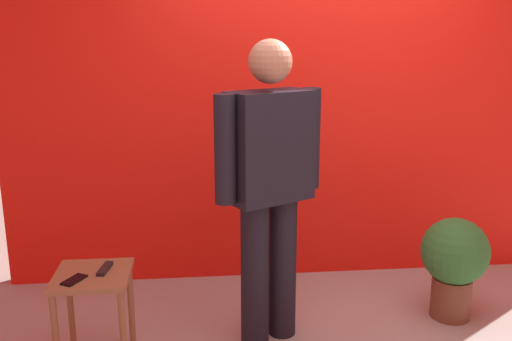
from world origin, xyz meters
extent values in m
cube|color=red|center=(0.00, 1.35, 1.41)|extent=(4.64, 0.12, 2.82)
cylinder|color=black|center=(-0.56, 0.31, 0.45)|extent=(0.23, 0.23, 0.90)
cylinder|color=black|center=(-0.38, 0.41, 0.45)|extent=(0.23, 0.23, 0.90)
cube|color=black|center=(-0.47, 0.36, 1.22)|extent=(0.55, 0.45, 0.64)
cube|color=red|center=(-0.53, 0.47, 1.25)|extent=(0.13, 0.08, 0.54)
cube|color=#384C99|center=(-0.53, 0.48, 1.23)|extent=(0.05, 0.03, 0.49)
cylinder|color=black|center=(-0.73, 0.22, 1.24)|extent=(0.16, 0.16, 0.61)
cylinder|color=black|center=(-0.21, 0.50, 1.24)|extent=(0.16, 0.16, 0.61)
sphere|color=#A87A5B|center=(-0.47, 0.36, 1.70)|extent=(0.25, 0.25, 0.25)
cube|color=olive|center=(-1.47, 0.15, 0.56)|extent=(0.41, 0.41, 0.03)
cylinder|color=olive|center=(-1.65, -0.02, 0.27)|extent=(0.04, 0.04, 0.54)
cylinder|color=olive|center=(-1.30, -0.02, 0.27)|extent=(0.04, 0.04, 0.54)
cylinder|color=olive|center=(-1.65, 0.33, 0.27)|extent=(0.04, 0.04, 0.54)
cylinder|color=olive|center=(-1.30, 0.33, 0.27)|extent=(0.04, 0.04, 0.54)
cube|color=black|center=(-1.55, 0.06, 0.58)|extent=(0.13, 0.16, 0.01)
cube|color=black|center=(-1.41, 0.19, 0.58)|extent=(0.07, 0.17, 0.02)
cylinder|color=brown|center=(0.78, 0.51, 0.14)|extent=(0.26, 0.26, 0.28)
sphere|color=#2D7233|center=(0.78, 0.51, 0.47)|extent=(0.44, 0.44, 0.44)
camera|label=1|loc=(-0.85, -2.77, 1.86)|focal=39.30mm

